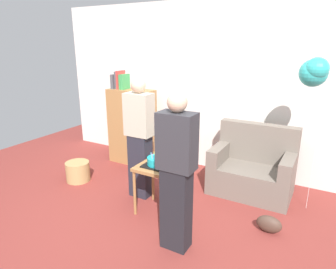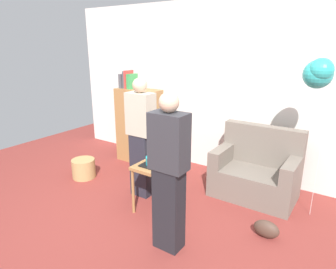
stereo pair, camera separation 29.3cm
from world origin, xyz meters
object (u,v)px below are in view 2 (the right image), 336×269
(side_table, at_px, (157,172))
(person_blowing_candles, at_px, (141,138))
(birthday_cake, at_px, (156,161))
(bookshelf, at_px, (139,125))
(wicker_basket, at_px, (84,168))
(couch, at_px, (256,172))
(handbag, at_px, (266,229))
(person_holding_cake, at_px, (169,173))
(balloon_bunch, at_px, (319,73))

(side_table, distance_m, person_blowing_candles, 0.57)
(birthday_cake, bearing_deg, bookshelf, 136.72)
(side_table, height_order, wicker_basket, side_table)
(birthday_cake, bearing_deg, couch, 50.91)
(side_table, bearing_deg, bookshelf, 136.72)
(handbag, bearing_deg, birthday_cake, -170.19)
(person_blowing_candles, distance_m, handbag, 1.89)
(side_table, bearing_deg, birthday_cake, -127.14)
(handbag, bearing_deg, person_blowing_candles, 179.73)
(person_holding_cake, relative_size, wicker_basket, 4.53)
(person_blowing_candles, bearing_deg, person_holding_cake, -20.54)
(couch, relative_size, handbag, 3.93)
(side_table, xyz_separation_m, birthday_cake, (-0.00, -0.00, 0.15))
(couch, xyz_separation_m, wicker_basket, (-2.43, -0.96, -0.19))
(handbag, xyz_separation_m, balloon_bunch, (0.20, 0.72, 1.64))
(side_table, height_order, person_holding_cake, person_holding_cake)
(handbag, bearing_deg, balloon_bunch, 74.78)
(couch, relative_size, side_table, 1.77)
(side_table, relative_size, wicker_basket, 1.73)
(person_blowing_candles, relative_size, wicker_basket, 4.53)
(birthday_cake, relative_size, person_blowing_candles, 0.20)
(balloon_bunch, bearing_deg, birthday_cake, -147.90)
(side_table, xyz_separation_m, wicker_basket, (-1.54, 0.13, -0.38))
(couch, relative_size, person_blowing_candles, 0.67)
(person_holding_cake, bearing_deg, couch, -107.54)
(side_table, relative_size, person_holding_cake, 0.38)
(person_blowing_candles, bearing_deg, balloon_bunch, 37.50)
(person_blowing_candles, height_order, person_holding_cake, same)
(bookshelf, xyz_separation_m, person_blowing_candles, (0.82, -0.94, 0.16))
(birthday_cake, xyz_separation_m, person_blowing_candles, (-0.42, 0.24, 0.16))
(person_holding_cake, bearing_deg, birthday_cake, -48.02)
(side_table, relative_size, person_blowing_candles, 0.38)
(birthday_cake, distance_m, wicker_basket, 1.63)
(couch, height_order, side_table, couch)
(balloon_bunch, bearing_deg, side_table, -147.90)
(bookshelf, bearing_deg, side_table, -43.28)
(couch, distance_m, birthday_cake, 1.45)
(bookshelf, relative_size, person_holding_cake, 0.98)
(wicker_basket, xyz_separation_m, balloon_bunch, (3.05, 0.82, 1.59))
(side_table, bearing_deg, balloon_bunch, 32.10)
(bookshelf, xyz_separation_m, handbag, (2.57, -0.95, -0.57))
(couch, distance_m, balloon_bunch, 1.54)
(person_blowing_candles, xyz_separation_m, wicker_basket, (-1.11, -0.10, -0.68))
(bookshelf, distance_m, side_table, 1.72)
(birthday_cake, relative_size, balloon_bunch, 0.17)
(side_table, distance_m, balloon_bunch, 2.16)
(balloon_bunch, bearing_deg, person_holding_cake, -124.65)
(couch, height_order, person_holding_cake, person_holding_cake)
(side_table, distance_m, handbag, 1.40)
(birthday_cake, bearing_deg, person_blowing_candles, 150.93)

